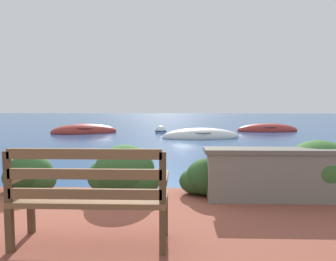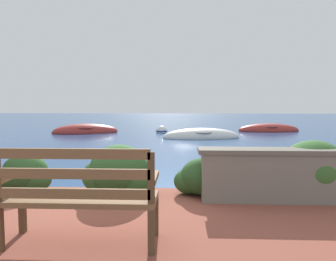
% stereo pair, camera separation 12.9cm
% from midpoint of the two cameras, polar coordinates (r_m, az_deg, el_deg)
% --- Properties ---
extents(ground_plane, '(80.00, 80.00, 0.00)m').
position_cam_midpoint_polar(ground_plane, '(5.27, -8.64, -12.12)').
color(ground_plane, navy).
extents(park_bench, '(1.43, 0.48, 0.93)m').
position_cam_midpoint_polar(park_bench, '(3.15, -14.63, -10.66)').
color(park_bench, brown).
rests_on(park_bench, patio_terrace).
extents(stone_wall, '(2.10, 0.39, 0.71)m').
position_cam_midpoint_polar(stone_wall, '(4.66, 18.56, -7.26)').
color(stone_wall, slate).
rests_on(stone_wall, patio_terrace).
extents(hedge_clump_left, '(0.83, 0.60, 0.57)m').
position_cam_midpoint_polar(hedge_clump_left, '(5.34, -23.64, -7.10)').
color(hedge_clump_left, '#284C23').
rests_on(hedge_clump_left, patio_terrace).
extents(hedge_clump_centre, '(1.06, 0.77, 0.72)m').
position_cam_midpoint_polar(hedge_clump_centre, '(4.74, -8.49, -7.38)').
color(hedge_clump_centre, '#2D5628').
rests_on(hedge_clump_centre, patio_terrace).
extents(hedge_clump_right, '(0.78, 0.56, 0.53)m').
position_cam_midpoint_polar(hedge_clump_right, '(4.74, 6.00, -8.39)').
color(hedge_clump_right, '#284C23').
rests_on(hedge_clump_right, patio_terrace).
extents(hedge_clump_far_right, '(1.17, 0.84, 0.80)m').
position_cam_midpoint_polar(hedge_clump_far_right, '(5.06, 23.84, -6.61)').
color(hedge_clump_far_right, '#38662D').
rests_on(hedge_clump_far_right, patio_terrace).
extents(rowboat_nearest, '(3.49, 1.68, 0.76)m').
position_cam_midpoint_polar(rowboat_nearest, '(14.13, 5.48, -1.06)').
color(rowboat_nearest, silver).
rests_on(rowboat_nearest, ground_plane).
extents(rowboat_mid, '(3.45, 2.24, 0.80)m').
position_cam_midpoint_polar(rowboat_mid, '(16.91, -14.59, -0.20)').
color(rowboat_mid, '#9E2D28').
rests_on(rowboat_mid, ground_plane).
extents(rowboat_far, '(3.30, 1.32, 0.73)m').
position_cam_midpoint_polar(rowboat_far, '(18.12, 16.71, 0.07)').
color(rowboat_far, '#9E2D28').
rests_on(rowboat_far, ground_plane).
extents(mooring_buoy, '(0.60, 0.60, 0.54)m').
position_cam_midpoint_polar(mooring_buoy, '(16.41, -1.50, -0.09)').
color(mooring_buoy, white).
rests_on(mooring_buoy, ground_plane).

